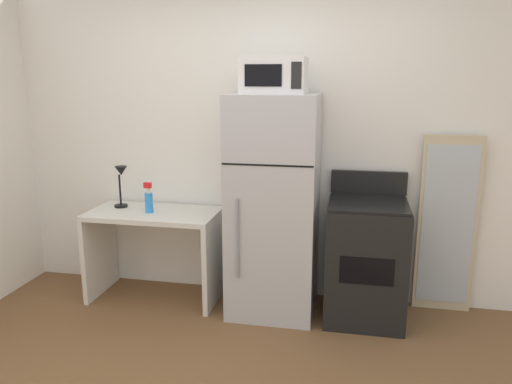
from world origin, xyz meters
The scene contains 8 objects.
wall_back_white centered at (0.00, 1.70, 1.30)m, with size 5.00×0.10×2.60m, color white.
desk centered at (-0.88, 1.35, 0.51)m, with size 1.06×0.56×0.75m.
desk_lamp centered at (-1.18, 1.42, 0.99)m, with size 0.14×0.12×0.35m.
spray_bottle centered at (-0.90, 1.31, 0.85)m, with size 0.06×0.06×0.25m.
refrigerator centered at (0.12, 1.32, 0.85)m, with size 0.66×0.64×1.70m.
microwave centered at (0.12, 1.30, 1.83)m, with size 0.46×0.35×0.26m.
oven_range centered at (0.83, 1.33, 0.47)m, with size 0.59×0.61×1.10m.
leaning_mirror centered at (1.44, 1.59, 0.70)m, with size 0.44×0.03×1.40m.
Camera 1 is at (0.71, -2.29, 1.82)m, focal length 34.58 mm.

